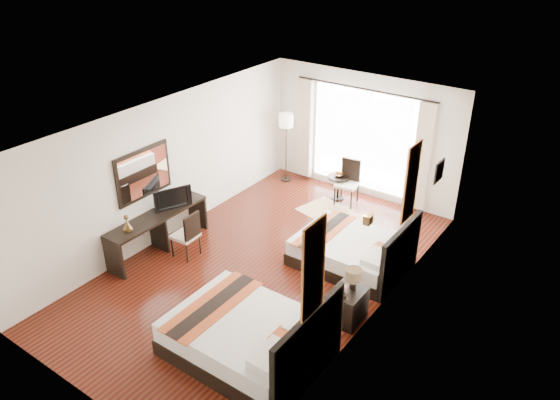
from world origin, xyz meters
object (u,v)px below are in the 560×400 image
Objects in this scene: console_desk at (159,232)px; fruit_bowl at (339,175)px; vase at (343,297)px; window_chair at (347,191)px; bed_far at (354,251)px; nightstand at (348,305)px; desk_chair at (187,243)px; television at (172,197)px; table_lamp at (354,276)px; side_table at (338,187)px; bed_near at (250,338)px; floor_lamp at (286,125)px.

fruit_bowl is at bearing 65.28° from console_desk.
window_chair is at bearing 118.24° from vase.
bed_far is at bearing 27.01° from console_desk.
desk_chair is (-3.36, -0.15, 0.01)m from nightstand.
vase is at bearing -67.47° from bed_far.
vase is 0.19× the size of television.
table_lamp reaches higher than side_table.
bed_far reaches higher than vase.
desk_chair is at bearing -28.73° from window_chair.
vase is at bearing 20.94° from window_chair.
bed_near is 2.21× the size of window_chair.
nightstand is at bearing 4.12° from console_desk.
bed_near is 1.70m from nightstand.
television is at bearing -93.38° from floor_lamp.
bed_near is at bearing -60.15° from floor_lamp.
television is 3.56m from floor_lamp.
bed_far is 1.54m from nightstand.
fruit_bowl is at bearing -4.36° from floor_lamp.
fruit_bowl is (-2.22, 3.42, -0.19)m from table_lamp.
fruit_bowl is at bearing -1.97° from television.
window_chair reaches higher than fruit_bowl.
floor_lamp is at bearing 134.25° from vase.
bed_far is at bearing -36.05° from floor_lamp.
nightstand is 4.16m from side_table.
floor_lamp is (-2.96, 5.16, 1.09)m from bed_near.
fruit_bowl is at bearing 29.98° from side_table.
vase is 3.97m from console_desk.
television is (-3.95, 0.31, 0.40)m from vase.
bed_near is 5.11m from window_chair.
floor_lamp reaches higher than nightstand.
desk_chair is at bearing -84.52° from floor_lamp.
television is 3.94m from window_chair.
window_chair is at bearing -14.14° from side_table.
console_desk is at bearing -157.94° from television.
console_desk is 0.61m from desk_chair.
fruit_bowl is (-1.55, 2.12, 0.30)m from bed_far.
console_desk is (-3.30, -1.68, 0.09)m from bed_far.
table_lamp is 2.92× the size of vase.
bed_near reaches higher than bed_far.
side_table is (-2.22, 3.72, -0.29)m from vase.
window_chair reaches higher than nightstand.
television reaches higher than vase.
fruit_bowl is at bearing 122.97° from table_lamp.
table_lamp is 0.55× the size of television.
bed_far is at bearing -53.84° from fruit_bowl.
fruit_bowl is (0.01, 0.00, 0.31)m from side_table.
table_lamp is at bearing -65.15° from television.
console_desk is 2.20× the size of window_chair.
nightstand is 0.35m from vase.
table_lamp is 0.72× the size of side_table.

